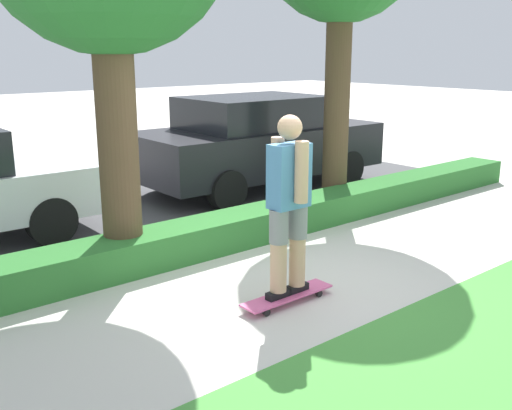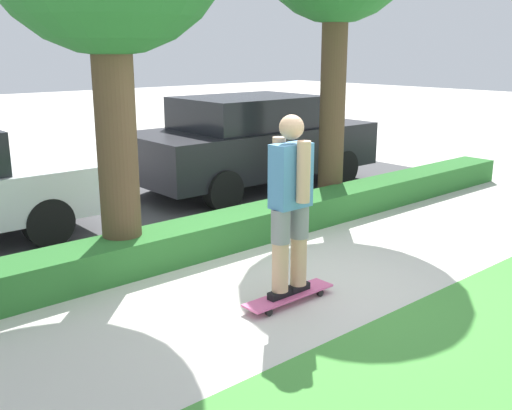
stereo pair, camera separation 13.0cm
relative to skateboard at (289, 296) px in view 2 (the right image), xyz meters
The scene contains 6 objects.
ground_plane 0.47m from the skateboard, 23.58° to the left, with size 60.00×60.00×0.00m, color beige.
street_asphalt 4.41m from the skateboard, 84.50° to the left, with size 12.76×5.00×0.01m.
hedge_row 1.84m from the skateboard, 76.68° to the left, with size 12.76×0.60×0.40m.
skateboard is the anchor object (origin of this frame).
skater_person 0.96m from the skateboard, 90.00° to the right, with size 0.51×0.45×1.76m.
parked_car_middle 5.10m from the skateboard, 53.31° to the left, with size 4.50×2.01×1.63m.
Camera 2 is at (-4.27, -4.09, 2.43)m, focal length 42.00 mm.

